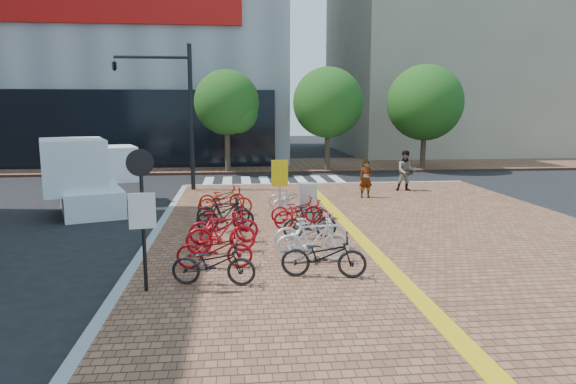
{
  "coord_description": "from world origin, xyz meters",
  "views": [
    {
      "loc": [
        -1.55,
        -13.13,
        3.84
      ],
      "look_at": [
        0.05,
        2.37,
        1.3
      ],
      "focal_mm": 32.0,
      "sensor_mm": 36.0,
      "label": 1
    }
  ],
  "objects": [
    {
      "name": "bike_1",
      "position": [
        -2.07,
        -1.47,
        0.61
      ],
      "size": [
        1.78,
        0.67,
        0.93
      ],
      "primitive_type": "imported",
      "rotation": [
        0.0,
        0.0,
        1.54
      ],
      "color": "#A10B10",
      "rests_on": "sidewalk"
    },
    {
      "name": "bike_11",
      "position": [
        0.55,
        1.06,
        0.62
      ],
      "size": [
        1.59,
        0.53,
        0.94
      ],
      "primitive_type": "imported",
      "rotation": [
        0.0,
        0.0,
        1.63
      ],
      "color": "black",
      "rests_on": "sidewalk"
    },
    {
      "name": "bike_4",
      "position": [
        -1.88,
        2.16,
        0.68
      ],
      "size": [
        1.79,
        0.62,
        1.05
      ],
      "primitive_type": "imported",
      "rotation": [
        0.0,
        0.0,
        1.64
      ],
      "color": "black",
      "rests_on": "sidewalk"
    },
    {
      "name": "ground",
      "position": [
        0.0,
        0.0,
        0.0
      ],
      "size": [
        120.0,
        120.0,
        0.0
      ],
      "primitive_type": "plane",
      "color": "black",
      "rests_on": "ground"
    },
    {
      "name": "bike_7",
      "position": [
        -2.07,
        5.73,
        0.59
      ],
      "size": [
        1.77,
        0.87,
        0.89
      ],
      "primitive_type": "imported",
      "rotation": [
        0.0,
        0.0,
        1.74
      ],
      "color": "red",
      "rests_on": "sidewalk"
    },
    {
      "name": "street_trees",
      "position": [
        5.04,
        17.45,
        4.1
      ],
      "size": [
        16.2,
        4.6,
        6.35
      ],
      "color": "#38281E",
      "rests_on": "far_sidewalk"
    },
    {
      "name": "notice_sign",
      "position": [
        -3.41,
        -2.87,
        1.98
      ],
      "size": [
        0.54,
        0.16,
        2.91
      ],
      "color": "black",
      "rests_on": "sidewalk"
    },
    {
      "name": "bike_13",
      "position": [
        0.41,
        3.09,
        0.59
      ],
      "size": [
        1.7,
        0.64,
        0.88
      ],
      "primitive_type": "imported",
      "rotation": [
        0.0,
        0.0,
        1.6
      ],
      "color": "#9E0B15",
      "rests_on": "sidewalk"
    },
    {
      "name": "bike_3",
      "position": [
        -1.9,
        0.79,
        0.65
      ],
      "size": [
        1.99,
        0.93,
        1.01
      ],
      "primitive_type": "imported",
      "rotation": [
        0.0,
        0.0,
        1.71
      ],
      "color": "#B10C19",
      "rests_on": "sidewalk"
    },
    {
      "name": "kerb_west",
      "position": [
        -4.0,
        -5.0,
        0.08
      ],
      "size": [
        0.25,
        34.0,
        0.15
      ],
      "primitive_type": "cube",
      "color": "gray",
      "rests_on": "ground"
    },
    {
      "name": "bike_8",
      "position": [
        0.35,
        -2.36,
        0.65
      ],
      "size": [
        1.98,
        1.0,
        0.99
      ],
      "primitive_type": "imported",
      "rotation": [
        0.0,
        0.0,
        1.38
      ],
      "color": "black",
      "rests_on": "sidewalk"
    },
    {
      "name": "bike_0",
      "position": [
        -2.05,
        -2.62,
        0.62
      ],
      "size": [
        1.87,
        0.91,
        0.94
      ],
      "primitive_type": "imported",
      "rotation": [
        0.0,
        0.0,
        1.4
      ],
      "color": "black",
      "rests_on": "sidewalk"
    },
    {
      "name": "bike_10",
      "position": [
        0.38,
        -0.17,
        0.67
      ],
      "size": [
        2.06,
        0.99,
        1.04
      ],
      "primitive_type": "imported",
      "rotation": [
        0.0,
        0.0,
        1.73
      ],
      "color": "silver",
      "rests_on": "sidewalk"
    },
    {
      "name": "bike_14",
      "position": [
        0.45,
        4.4,
        0.62
      ],
      "size": [
        1.62,
        0.73,
        0.94
      ],
      "primitive_type": "imported",
      "rotation": [
        0.0,
        0.0,
        1.76
      ],
      "color": "silver",
      "rests_on": "sidewalk"
    },
    {
      "name": "traffic_light_pole",
      "position": [
        -5.01,
        10.58,
        4.65
      ],
      "size": [
        3.5,
        1.35,
        6.52
      ],
      "color": "black",
      "rests_on": "sidewalk"
    },
    {
      "name": "building_beige",
      "position": [
        18.0,
        32.0,
        9.0
      ],
      "size": [
        20.0,
        18.0,
        18.0
      ],
      "primitive_type": "cube",
      "color": "gray",
      "rests_on": "ground"
    },
    {
      "name": "far_sidewalk",
      "position": [
        0.0,
        21.0,
        0.07
      ],
      "size": [
        70.0,
        8.0,
        0.15
      ],
      "primitive_type": "cube",
      "color": "brown",
      "rests_on": "ground"
    },
    {
      "name": "yellow_sign",
      "position": [
        -0.1,
        3.62,
        1.55
      ],
      "size": [
        0.55,
        0.14,
        2.02
      ],
      "color": "#B7B7BC",
      "rests_on": "sidewalk"
    },
    {
      "name": "crosswalk",
      "position": [
        0.5,
        14.0,
        0.01
      ],
      "size": [
        7.5,
        4.0,
        0.01
      ],
      "color": "silver",
      "rests_on": "ground"
    },
    {
      "name": "bike_12",
      "position": [
        0.5,
        2.26,
        0.62
      ],
      "size": [
        1.84,
        0.75,
        0.95
      ],
      "primitive_type": "imported",
      "rotation": [
        0.0,
        0.0,
        1.64
      ],
      "color": "#AB0C11",
      "rests_on": "sidewalk"
    },
    {
      "name": "sidewalk",
      "position": [
        3.0,
        -5.0,
        0.07
      ],
      "size": [
        14.0,
        34.0,
        0.15
      ],
      "primitive_type": "cube",
      "color": "brown",
      "rests_on": "ground"
    },
    {
      "name": "utility_box",
      "position": [
        0.84,
        3.71,
        0.76
      ],
      "size": [
        0.61,
        0.48,
        1.22
      ],
      "primitive_type": "cube",
      "rotation": [
        0.0,
        0.0,
        0.14
      ],
      "color": "#B9B8BD",
      "rests_on": "sidewalk"
    },
    {
      "name": "tactile_strip",
      "position": [
        2.0,
        -5.0,
        0.16
      ],
      "size": [
        0.4,
        34.0,
        0.01
      ],
      "primitive_type": "cube",
      "color": "gold",
      "rests_on": "sidewalk"
    },
    {
      "name": "box_truck",
      "position": [
        -7.07,
        6.75,
        1.3
      ],
      "size": [
        3.55,
        5.18,
        2.76
      ],
      "color": "white",
      "rests_on": "ground"
    },
    {
      "name": "bike_5",
      "position": [
        -1.96,
        3.2,
        0.6
      ],
      "size": [
        1.79,
        0.82,
        0.91
      ],
      "primitive_type": "imported",
      "rotation": [
        0.0,
        0.0,
        1.44
      ],
      "color": "black",
      "rests_on": "sidewalk"
    },
    {
      "name": "bike_2",
      "position": [
        -1.94,
        -0.2,
        0.7
      ],
      "size": [
        1.89,
        0.85,
        1.1
      ],
      "primitive_type": "imported",
      "rotation": [
        0.0,
        0.0,
        1.76
      ],
      "color": "red",
      "rests_on": "sidewalk"
    },
    {
      "name": "kerb_north",
      "position": [
        3.0,
        12.0,
        0.08
      ],
      "size": [
        14.0,
        0.25,
        0.15
      ],
      "primitive_type": "cube",
      "color": "gray",
      "rests_on": "ground"
    },
    {
      "name": "bike_6",
      "position": [
        -1.93,
        4.53,
        0.65
      ],
      "size": [
        1.94,
        0.82,
        0.99
      ],
      "primitive_type": "imported",
      "rotation": [
        0.0,
        0.0,
        1.66
      ],
      "color": "red",
      "rests_on": "sidewalk"
    },
    {
      "name": "pedestrian_b",
      "position": [
        6.11,
        9.19,
        1.06
      ],
      "size": [
        0.98,
        0.82,
        1.83
      ],
      "primitive_type": "imported",
      "rotation": [
        0.0,
        0.0,
        -0.15
      ],
      "color": "#4E5063",
      "rests_on": "sidewalk"
    },
    {
      "name": "bike_9",
      "position": [
        0.27,
        -1.22,
        0.7
      ],
      "size": [
        1.84,
        0.54,
        1.1
      ],
      "primitive_type": "imported",
      "rotation": [
        0.0,
        0.0,
        1.58
      ],
      "color": "white",
      "rests_on": "sidewalk"
    },
    {
      "name": "pedestrian_a",
      "position": [
        3.86,
        7.62,
        0.94
      ],
      "size": [
        0.6,
        0.41,
        1.58
      ],
      "primitive_type": "imported",
      "rotation": [
        0.0,
        0.0,
        0.06
      ],
      "color": "gray",
      "rests_on": "sidewalk"
    },
    {
      "name": "bike_15",
      "position": [
        0.46,
        5.4,
        0.58
      ],
      "size": [
        1.7,
        0.8,
        0.86
      ],
      "primitive_type": "imported",
      "rotation": [
        0.0,
        0.0,
        1.43
      ],
      "color": "#A2A2A7",
      "rests_on": "sidewalk"
    }
  ]
}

